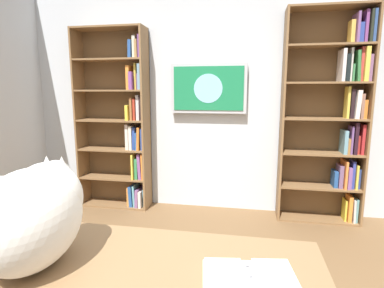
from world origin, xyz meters
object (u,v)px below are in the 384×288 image
at_px(cat, 36,212).
at_px(open_binder, 250,276).
at_px(bookshelf_left, 334,116).
at_px(paper_towel_roll, 0,203).
at_px(bookshelf_right, 121,123).
at_px(wall_mounted_tv, 209,88).

xyz_separation_m(cat, open_binder, (-0.80, -0.04, -0.20)).
xyz_separation_m(bookshelf_left, open_binder, (0.84, 2.42, -0.39)).
height_order(bookshelf_left, paper_towel_roll, bookshelf_left).
height_order(bookshelf_right, cat, bookshelf_right).
relative_size(open_binder, paper_towel_roll, 1.49).
relative_size(bookshelf_left, bookshelf_right, 1.06).
height_order(cat, paper_towel_roll, cat).
bearing_deg(bookshelf_right, wall_mounted_tv, -175.41).
distance_m(bookshelf_right, open_binder, 2.87).
xyz_separation_m(open_binder, paper_towel_roll, (1.19, -0.21, 0.11)).
bearing_deg(paper_towel_roll, cat, 147.49).
distance_m(wall_mounted_tv, paper_towel_roll, 2.47).
bearing_deg(cat, bookshelf_right, -73.78).
distance_m(cat, paper_towel_roll, 0.48).
distance_m(bookshelf_left, paper_towel_roll, 3.02).
bearing_deg(cat, bookshelf_left, -123.66).
height_order(bookshelf_right, paper_towel_roll, bookshelf_right).
distance_m(bookshelf_left, wall_mounted_tv, 1.36).
distance_m(wall_mounted_tv, open_binder, 2.64).
xyz_separation_m(wall_mounted_tv, open_binder, (-0.49, 2.51, -0.67)).
relative_size(wall_mounted_tv, open_binder, 2.39).
xyz_separation_m(bookshelf_left, bookshelf_right, (2.36, -0.00, -0.13)).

